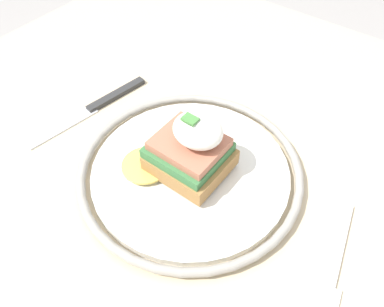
# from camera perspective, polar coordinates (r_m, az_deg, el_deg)

# --- Properties ---
(dining_table) EXTENTS (0.92, 0.85, 0.76)m
(dining_table) POSITION_cam_1_polar(r_m,az_deg,el_deg) (0.54, 1.44, -12.07)
(dining_table) COLOR #C6B28E
(dining_table) RESTS_ON ground_plane
(plate) EXTENTS (0.26, 0.26, 0.02)m
(plate) POSITION_cam_1_polar(r_m,az_deg,el_deg) (0.44, -0.00, -2.32)
(plate) COLOR silver
(plate) RESTS_ON dining_table
(sandwich) EXTENTS (0.11, 0.10, 0.08)m
(sandwich) POSITION_cam_1_polar(r_m,az_deg,el_deg) (0.41, -0.13, 0.79)
(sandwich) COLOR #9E703D
(sandwich) RESTS_ON plate
(fork) EXTENTS (0.04, 0.14, 0.00)m
(fork) POSITION_cam_1_polar(r_m,az_deg,el_deg) (0.41, 20.94, -15.60)
(fork) COLOR silver
(fork) RESTS_ON dining_table
(knife) EXTENTS (0.04, 0.19, 0.01)m
(knife) POSITION_cam_1_polar(r_m,az_deg,el_deg) (0.54, -14.11, 7.15)
(knife) COLOR #2D2D2D
(knife) RESTS_ON dining_table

